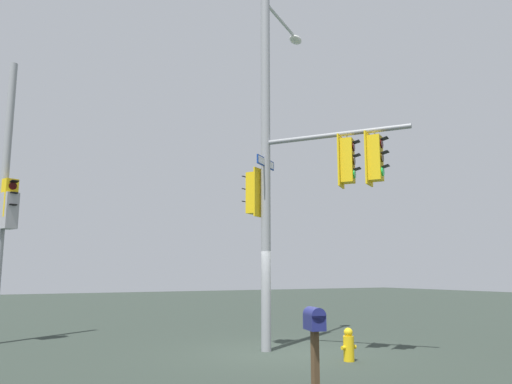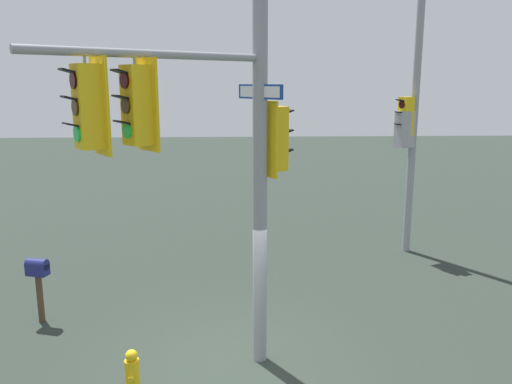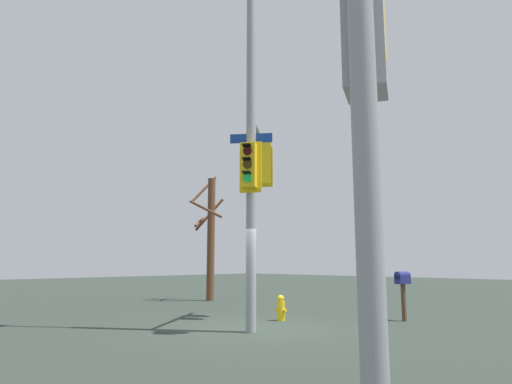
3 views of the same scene
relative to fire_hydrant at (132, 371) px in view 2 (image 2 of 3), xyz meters
name	(u,v)px [view 2 (image 2 of 3)]	position (x,y,z in m)	size (l,w,h in m)	color
ground_plane	(236,367)	(0.65, -1.70, -0.34)	(80.00, 80.00, 0.00)	#2A332C
main_signal_pole_assembly	(230,81)	(0.41, -1.65, 4.67)	(2.74, 4.82, 9.83)	gray
secondary_pole_assembly	(410,119)	(6.87, -6.76, 3.64)	(0.53, 0.74, 8.19)	gray
fire_hydrant	(132,371)	(0.00, 0.00, 0.00)	(0.38, 0.24, 0.73)	yellow
mailbox	(38,272)	(2.61, 2.42, 0.76)	(0.35, 0.49, 1.41)	#4C3823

